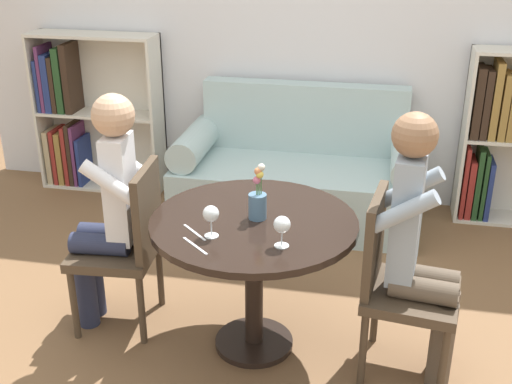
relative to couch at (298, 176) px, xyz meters
name	(u,v)px	position (x,y,z in m)	size (l,w,h in m)	color
ground_plane	(254,344)	(0.00, -1.56, -0.31)	(16.00, 16.00, 0.00)	brown
back_wall	(311,19)	(0.00, 0.43, 1.04)	(5.20, 0.05, 2.70)	silver
round_table	(254,244)	(0.00, -1.56, 0.27)	(0.99, 0.99, 0.72)	black
couch	(298,176)	(0.00, 0.00, 0.00)	(1.71, 0.80, 0.92)	#A8C1C1
bookshelf_left	(84,114)	(-1.74, 0.27, 0.28)	(0.98, 0.28, 1.22)	silver
chair_left	(128,240)	(-0.68, -1.49, 0.18)	(0.45, 0.45, 0.90)	#473828
chair_right	(397,279)	(0.68, -1.59, 0.18)	(0.47, 0.47, 0.90)	#473828
person_left	(108,207)	(-0.77, -1.50, 0.37)	(0.43, 0.36, 1.27)	#282D47
person_right	(420,247)	(0.77, -1.61, 0.37)	(0.44, 0.37, 1.30)	brown
wine_glass_left	(211,215)	(-0.15, -1.76, 0.51)	(0.07, 0.07, 0.15)	white
wine_glass_right	(282,226)	(0.17, -1.79, 0.51)	(0.08, 0.08, 0.14)	white
flower_vase	(258,201)	(0.02, -1.54, 0.50)	(0.09, 0.09, 0.27)	slate
knife_left_setting	(195,246)	(-0.20, -1.87, 0.41)	(0.15, 0.13, 0.00)	silver
fork_left_setting	(195,232)	(-0.24, -1.74, 0.41)	(0.14, 0.14, 0.00)	silver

